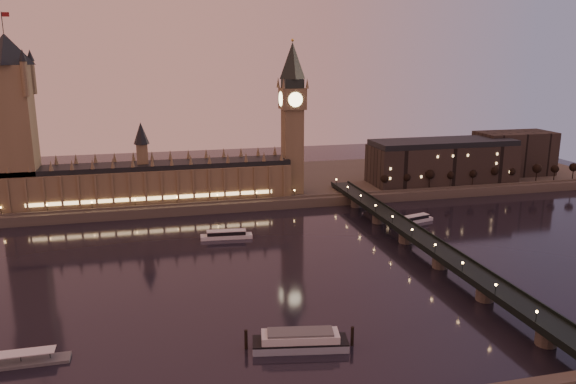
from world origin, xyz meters
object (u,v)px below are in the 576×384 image
cruise_boat_b (415,219)px  moored_barge (300,341)px  pontoon_pier (8,363)px  cruise_boat_a (226,235)px

cruise_boat_b → moored_barge: (-108.00, -129.69, 1.05)m
moored_barge → pontoon_pier: bearing=-177.0°
cruise_boat_b → moored_barge: 168.78m
cruise_boat_a → moored_barge: bearing=-80.9°
cruise_boat_a → moored_barge: moored_barge is taller
cruise_boat_a → pontoon_pier: 144.17m
moored_barge → pontoon_pier: size_ratio=0.99×
moored_barge → pontoon_pier: pontoon_pier is taller
cruise_boat_a → cruise_boat_b: (116.72, 3.23, -0.09)m
cruise_boat_b → moored_barge: moored_barge is taller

